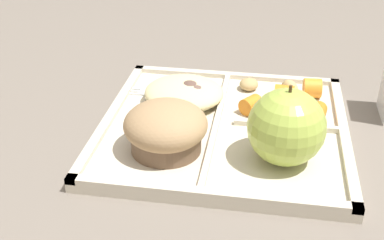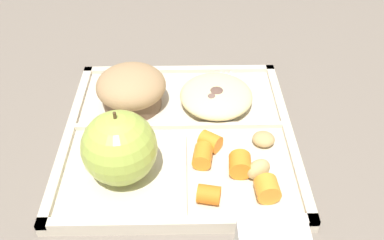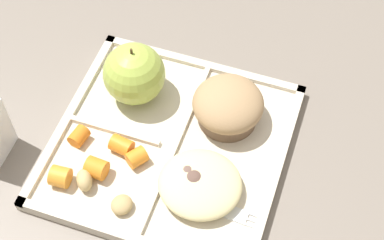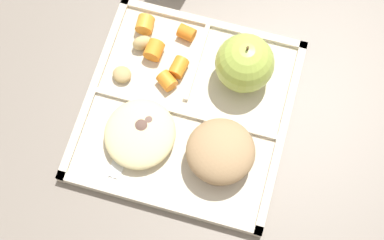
{
  "view_description": "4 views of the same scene",
  "coord_description": "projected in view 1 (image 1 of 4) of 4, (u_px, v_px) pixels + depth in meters",
  "views": [
    {
      "loc": [
        -0.05,
        0.55,
        0.34
      ],
      "look_at": [
        0.03,
        0.04,
        0.04
      ],
      "focal_mm": 47.6,
      "sensor_mm": 36.0,
      "label": 1
    },
    {
      "loc": [
        -0.43,
        -0.01,
        0.39
      ],
      "look_at": [
        -0.02,
        -0.02,
        0.05
      ],
      "focal_mm": 40.45,
      "sensor_mm": 36.0,
      "label": 2
    },
    {
      "loc": [
        0.17,
        -0.41,
        0.72
      ],
      "look_at": [
        0.02,
        0.03,
        0.04
      ],
      "focal_mm": 57.79,
      "sensor_mm": 36.0,
      "label": 3
    },
    {
      "loc": [
        0.31,
        0.09,
        0.83
      ],
      "look_at": [
        0.03,
        0.02,
        0.05
      ],
      "focal_mm": 55.37,
      "sensor_mm": 36.0,
      "label": 4
    }
  ],
  "objects": [
    {
      "name": "carrot_slice_near_corner",
      "position": [
        312.0,
        88.0,
        0.71
      ],
      "size": [
        0.03,
        0.03,
        0.03
      ],
      "primitive_type": "cylinder",
      "rotation": [
        0.0,
        1.57,
        3.21
      ],
      "color": "orange",
      "rests_on": "lunch_tray"
    },
    {
      "name": "carrot_slice_tilted",
      "position": [
        270.0,
        110.0,
        0.66
      ],
      "size": [
        0.03,
        0.03,
        0.02
      ],
      "primitive_type": "cylinder",
      "rotation": [
        0.0,
        1.57,
        2.99
      ],
      "color": "orange",
      "rests_on": "lunch_tray"
    },
    {
      "name": "lunch_tray",
      "position": [
        224.0,
        129.0,
        0.65
      ],
      "size": [
        0.31,
        0.3,
        0.02
      ],
      "color": "beige",
      "rests_on": "ground"
    },
    {
      "name": "egg_noodle_pile",
      "position": [
        184.0,
        93.0,
        0.69
      ],
      "size": [
        0.11,
        0.1,
        0.03
      ],
      "primitive_type": "ellipsoid",
      "color": "beige",
      "rests_on": "lunch_tray"
    },
    {
      "name": "potato_chunk_wedge",
      "position": [
        290.0,
        89.0,
        0.71
      ],
      "size": [
        0.03,
        0.04,
        0.02
      ],
      "primitive_type": "ellipsoid",
      "rotation": [
        0.0,
        0.0,
        2.14
      ],
      "color": "tan",
      "rests_on": "lunch_tray"
    },
    {
      "name": "green_apple",
      "position": [
        286.0,
        127.0,
        0.56
      ],
      "size": [
        0.09,
        0.09,
        0.09
      ],
      "color": "#A8C14C",
      "rests_on": "lunch_tray"
    },
    {
      "name": "carrot_slice_large",
      "position": [
        318.0,
        113.0,
        0.65
      ],
      "size": [
        0.03,
        0.03,
        0.02
      ],
      "primitive_type": "cylinder",
      "rotation": [
        0.0,
        1.57,
        1.37
      ],
      "color": "orange",
      "rests_on": "lunch_tray"
    },
    {
      "name": "potato_chunk_browned",
      "position": [
        249.0,
        84.0,
        0.73
      ],
      "size": [
        0.03,
        0.03,
        0.02
      ],
      "primitive_type": "ellipsoid",
      "rotation": [
        0.0,
        0.0,
        4.56
      ],
      "color": "tan",
      "rests_on": "lunch_tray"
    },
    {
      "name": "carrot_slice_edge",
      "position": [
        284.0,
        95.0,
        0.69
      ],
      "size": [
        0.03,
        0.03,
        0.03
      ],
      "primitive_type": "cylinder",
      "rotation": [
        0.0,
        1.57,
        3.08
      ],
      "color": "orange",
      "rests_on": "lunch_tray"
    },
    {
      "name": "bran_muffin",
      "position": [
        166.0,
        129.0,
        0.58
      ],
      "size": [
        0.1,
        0.1,
        0.06
      ],
      "color": "brown",
      "rests_on": "lunch_tray"
    },
    {
      "name": "meatball_back",
      "position": [
        196.0,
        96.0,
        0.68
      ],
      "size": [
        0.03,
        0.03,
        0.03
      ],
      "primitive_type": "sphere",
      "color": "brown",
      "rests_on": "lunch_tray"
    },
    {
      "name": "meatball_center",
      "position": [
        190.0,
        92.0,
        0.69
      ],
      "size": [
        0.03,
        0.03,
        0.03
      ],
      "primitive_type": "sphere",
      "color": "brown",
      "rests_on": "lunch_tray"
    },
    {
      "name": "carrot_slice_diagonal",
      "position": [
        251.0,
        105.0,
        0.67
      ],
      "size": [
        0.03,
        0.03,
        0.02
      ],
      "primitive_type": "cylinder",
      "rotation": [
        0.0,
        1.57,
        4.08
      ],
      "color": "orange",
      "rests_on": "lunch_tray"
    },
    {
      "name": "meatball_side",
      "position": [
        189.0,
        91.0,
        0.69
      ],
      "size": [
        0.03,
        0.03,
        0.03
      ],
      "primitive_type": "sphere",
      "color": "brown",
      "rests_on": "lunch_tray"
    },
    {
      "name": "ground",
      "position": [
        224.0,
        133.0,
        0.65
      ],
      "size": [
        6.0,
        6.0,
        0.0
      ],
      "primitive_type": "plane",
      "color": "slate"
    },
    {
      "name": "plastic_fork",
      "position": [
        163.0,
        94.0,
        0.72
      ],
      "size": [
        0.14,
        0.02,
        0.0
      ],
      "color": "silver",
      "rests_on": "lunch_tray"
    }
  ]
}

